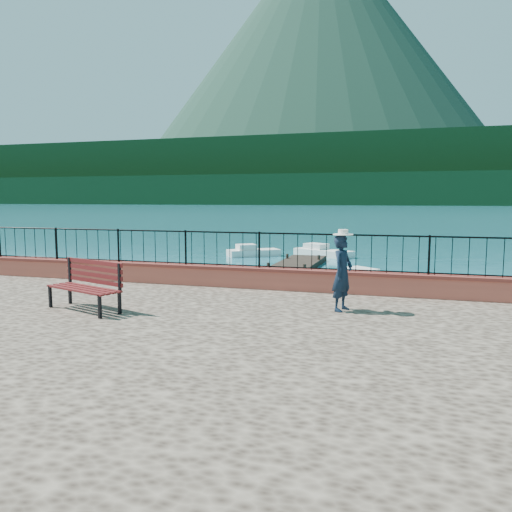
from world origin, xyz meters
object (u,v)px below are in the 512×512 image
Objects in this scene: person at (342,273)px; boat_3 at (254,250)px; park_bench at (85,296)px; boat_0 at (222,282)px; boat_4 at (323,250)px; boat_1 at (370,279)px.

person is 0.51× the size of boat_3.
boat_3 is at bearing 116.49° from park_bench.
boat_4 is (1.77, 13.55, 0.00)m from boat_0.
boat_1 is 11.59m from boat_4.
boat_4 is at bearing 105.12° from park_bench.
boat_4 is (1.66, 22.33, -1.12)m from park_bench.
boat_3 is at bearing 41.44° from person.
boat_0 is 12.56m from boat_3.
boat_4 is (4.29, 1.25, 0.00)m from boat_3.
boat_4 is at bearing -19.11° from boat_3.
park_bench is 22.42m from boat_4.
boat_4 is at bearing 70.50° from boat_0.
person is at bearing -50.09° from boat_1.
park_bench reaches higher than boat_1.
person reaches higher than park_bench.
boat_0 is (-0.11, 8.78, -1.12)m from park_bench.
person is at bearing -49.92° from boat_4.
park_bench is at bearing -101.35° from boat_0.
park_bench reaches higher than boat_4.
person reaches higher than boat_4.
boat_0 is 0.95× the size of boat_1.
boat_1 and boat_4 have the same top height.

